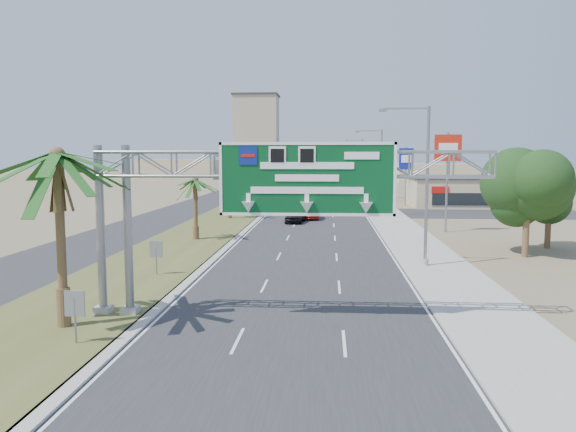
{
  "coord_description": "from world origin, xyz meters",
  "views": [
    {
      "loc": [
        1.33,
        -13.31,
        6.91
      ],
      "look_at": [
        -0.46,
        12.18,
        4.2
      ],
      "focal_mm": 35.0,
      "sensor_mm": 36.0,
      "label": 1
    }
  ],
  "objects_px": {
    "sign_gantry": "(270,177)",
    "pole_sign_red_near": "(448,154)",
    "car_right_lane": "(351,196)",
    "car_left_lane": "(295,216)",
    "signal_mast": "(353,170)",
    "pole_sign_red_far": "(375,157)",
    "palm_near": "(57,156)",
    "pole_sign_blue": "(406,161)",
    "car_far": "(302,193)",
    "car_mid_lane": "(311,212)",
    "store_building": "(477,192)"
  },
  "relations": [
    {
      "from": "sign_gantry",
      "to": "pole_sign_red_near",
      "type": "bearing_deg",
      "value": 65.27
    },
    {
      "from": "car_right_lane",
      "to": "pole_sign_red_near",
      "type": "height_order",
      "value": "pole_sign_red_near"
    },
    {
      "from": "car_left_lane",
      "to": "signal_mast",
      "type": "bearing_deg",
      "value": 80.91
    },
    {
      "from": "sign_gantry",
      "to": "pole_sign_red_far",
      "type": "xyz_separation_m",
      "value": [
        10.06,
        69.3,
        0.85
      ]
    },
    {
      "from": "palm_near",
      "to": "pole_sign_blue",
      "type": "xyz_separation_m",
      "value": [
        21.58,
        59.0,
        -0.7
      ]
    },
    {
      "from": "sign_gantry",
      "to": "car_far",
      "type": "xyz_separation_m",
      "value": [
        -1.85,
        71.54,
        -5.33
      ]
    },
    {
      "from": "signal_mast",
      "to": "car_mid_lane",
      "type": "distance_m",
      "value": 24.28
    },
    {
      "from": "car_far",
      "to": "sign_gantry",
      "type": "bearing_deg",
      "value": -95.2
    },
    {
      "from": "store_building",
      "to": "car_far",
      "type": "distance_m",
      "value": 29.35
    },
    {
      "from": "car_right_lane",
      "to": "pole_sign_red_far",
      "type": "height_order",
      "value": "pole_sign_red_far"
    },
    {
      "from": "pole_sign_red_near",
      "to": "pole_sign_blue",
      "type": "bearing_deg",
      "value": 89.66
    },
    {
      "from": "store_building",
      "to": "car_mid_lane",
      "type": "xyz_separation_m",
      "value": [
        -22.47,
        -17.29,
        -1.26
      ]
    },
    {
      "from": "palm_near",
      "to": "store_building",
      "type": "distance_m",
      "value": 66.04
    },
    {
      "from": "signal_mast",
      "to": "car_left_lane",
      "type": "height_order",
      "value": "signal_mast"
    },
    {
      "from": "car_left_lane",
      "to": "car_mid_lane",
      "type": "relative_size",
      "value": 0.97
    },
    {
      "from": "store_building",
      "to": "car_mid_lane",
      "type": "bearing_deg",
      "value": -142.43
    },
    {
      "from": "pole_sign_red_near",
      "to": "pole_sign_blue",
      "type": "relative_size",
      "value": 1.1
    },
    {
      "from": "palm_near",
      "to": "car_mid_lane",
      "type": "height_order",
      "value": "palm_near"
    },
    {
      "from": "palm_near",
      "to": "car_far",
      "type": "bearing_deg",
      "value": 85.11
    },
    {
      "from": "car_right_lane",
      "to": "pole_sign_blue",
      "type": "relative_size",
      "value": 0.58
    },
    {
      "from": "pole_sign_red_far",
      "to": "car_right_lane",
      "type": "bearing_deg",
      "value": -136.53
    },
    {
      "from": "sign_gantry",
      "to": "car_left_lane",
      "type": "height_order",
      "value": "sign_gantry"
    },
    {
      "from": "car_far",
      "to": "signal_mast",
      "type": "bearing_deg",
      "value": -56.26
    },
    {
      "from": "car_right_lane",
      "to": "pole_sign_red_far",
      "type": "xyz_separation_m",
      "value": [
        3.97,
        3.76,
        6.23
      ]
    },
    {
      "from": "pole_sign_blue",
      "to": "pole_sign_red_far",
      "type": "height_order",
      "value": "pole_sign_red_far"
    },
    {
      "from": "car_left_lane",
      "to": "car_far",
      "type": "xyz_separation_m",
      "value": [
        -0.91,
        36.36,
        -0.02
      ]
    },
    {
      "from": "sign_gantry",
      "to": "car_mid_lane",
      "type": "distance_m",
      "value": 39.15
    },
    {
      "from": "car_left_lane",
      "to": "car_right_lane",
      "type": "relative_size",
      "value": 0.91
    },
    {
      "from": "palm_near",
      "to": "car_left_lane",
      "type": "distance_m",
      "value": 38.3
    },
    {
      "from": "car_mid_lane",
      "to": "car_right_lane",
      "type": "height_order",
      "value": "car_mid_lane"
    },
    {
      "from": "car_mid_lane",
      "to": "pole_sign_blue",
      "type": "distance_m",
      "value": 23.01
    },
    {
      "from": "car_right_lane",
      "to": "car_far",
      "type": "relative_size",
      "value": 0.97
    },
    {
      "from": "pole_sign_red_far",
      "to": "car_far",
      "type": "bearing_deg",
      "value": 169.37
    },
    {
      "from": "pole_sign_red_far",
      "to": "pole_sign_blue",
      "type": "bearing_deg",
      "value": -74.54
    },
    {
      "from": "store_building",
      "to": "pole_sign_red_near",
      "type": "distance_m",
      "value": 29.41
    },
    {
      "from": "car_left_lane",
      "to": "pole_sign_red_far",
      "type": "bearing_deg",
      "value": 77.99
    },
    {
      "from": "car_left_lane",
      "to": "sign_gantry",
      "type": "bearing_deg",
      "value": -82.61
    },
    {
      "from": "palm_near",
      "to": "car_far",
      "type": "xyz_separation_m",
      "value": [
        6.29,
        73.46,
        -6.21
      ]
    },
    {
      "from": "car_mid_lane",
      "to": "pole_sign_blue",
      "type": "bearing_deg",
      "value": 51.0
    },
    {
      "from": "signal_mast",
      "to": "pole_sign_red_near",
      "type": "distance_m",
      "value": 34.04
    },
    {
      "from": "car_left_lane",
      "to": "pole_sign_red_far",
      "type": "relative_size",
      "value": 0.5
    },
    {
      "from": "sign_gantry",
      "to": "car_left_lane",
      "type": "xyz_separation_m",
      "value": [
        -0.94,
        35.18,
        -5.31
      ]
    },
    {
      "from": "store_building",
      "to": "car_left_lane",
      "type": "xyz_separation_m",
      "value": [
        -24.0,
        -20.9,
        -1.25
      ]
    },
    {
      "from": "car_left_lane",
      "to": "car_far",
      "type": "relative_size",
      "value": 0.88
    },
    {
      "from": "car_far",
      "to": "car_right_lane",
      "type": "bearing_deg",
      "value": -43.72
    },
    {
      "from": "sign_gantry",
      "to": "palm_near",
      "type": "relative_size",
      "value": 2.01
    },
    {
      "from": "sign_gantry",
      "to": "pole_sign_red_far",
      "type": "bearing_deg",
      "value": 81.74
    },
    {
      "from": "signal_mast",
      "to": "pole_sign_blue",
      "type": "xyz_separation_m",
      "value": [
        7.21,
        -4.97,
        1.38
      ]
    },
    {
      "from": "car_far",
      "to": "car_left_lane",
      "type": "bearing_deg",
      "value": -95.25
    },
    {
      "from": "store_building",
      "to": "car_right_lane",
      "type": "distance_m",
      "value": 19.47
    }
  ]
}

